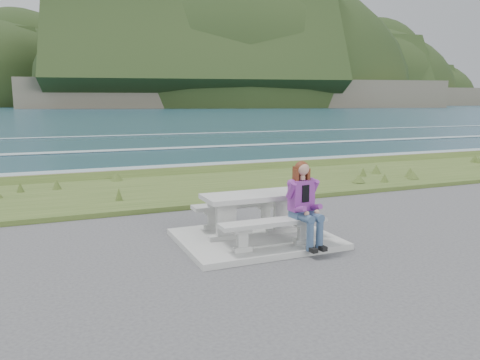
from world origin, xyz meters
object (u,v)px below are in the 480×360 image
object	(u,v)px
picnic_table	(255,203)
seated_woman	(306,215)
bench_seaward	(240,208)
bench_landward	(274,226)

from	to	relation	value
picnic_table	seated_woman	bearing A→B (deg)	-58.05
bench_seaward	seated_woman	distance (m)	1.62
bench_landward	seated_woman	bearing A→B (deg)	-14.07
picnic_table	bench_landward	xyz separation A→B (m)	(0.00, -0.70, -0.23)
bench_seaward	seated_woman	world-z (taller)	seated_woman
picnic_table	bench_seaward	size ratio (longest dim) A/B	1.00
seated_woman	picnic_table	bearing A→B (deg)	116.77
picnic_table	bench_landward	distance (m)	0.74
picnic_table	bench_landward	size ratio (longest dim) A/B	1.00
seated_woman	bench_landward	bearing A→B (deg)	160.76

